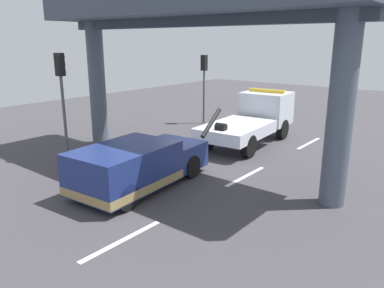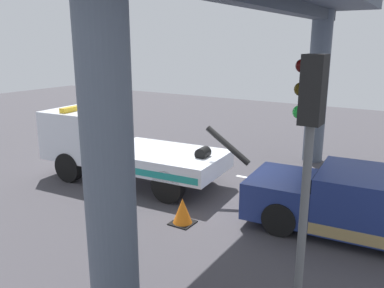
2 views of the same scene
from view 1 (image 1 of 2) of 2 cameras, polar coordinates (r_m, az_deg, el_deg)
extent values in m
cube|color=#423F44|center=(15.45, 0.68, -3.22)|extent=(60.00, 40.00, 0.10)
cube|color=silver|center=(9.96, -10.53, -14.18)|extent=(2.60, 0.16, 0.01)
cube|color=silver|center=(14.20, 8.13, -4.86)|extent=(2.60, 0.16, 0.01)
cube|color=silver|center=(19.39, 17.30, 0.10)|extent=(2.60, 0.16, 0.01)
cube|color=silver|center=(17.36, 6.68, 2.11)|extent=(4.02, 2.70, 0.55)
cube|color=silver|center=(20.20, 11.17, 5.39)|extent=(2.22, 2.46, 1.65)
cube|color=black|center=(20.70, 11.90, 6.60)|extent=(0.23, 2.21, 0.66)
cube|color=teal|center=(17.95, 3.27, 2.36)|extent=(3.64, 0.31, 0.20)
cylinder|color=black|center=(15.33, 2.93, 3.24)|extent=(1.42, 0.29, 1.07)
cylinder|color=black|center=(16.08, 4.41, 2.55)|extent=(0.39, 0.48, 0.36)
cube|color=yellow|center=(20.07, 11.30, 7.93)|extent=(0.39, 1.93, 0.16)
cylinder|color=black|center=(20.63, 8.16, 2.97)|extent=(1.02, 0.40, 1.00)
cylinder|color=black|center=(19.83, 13.54, 2.19)|extent=(1.02, 0.40, 1.00)
cylinder|color=black|center=(17.31, 2.40, 0.71)|extent=(1.02, 0.40, 1.00)
cylinder|color=black|center=(16.35, 8.60, -0.33)|extent=(1.02, 0.40, 1.00)
cube|color=navy|center=(12.47, -10.18, -3.45)|extent=(3.62, 2.47, 1.35)
cube|color=navy|center=(14.39, -2.94, -1.50)|extent=(1.89, 2.24, 0.95)
cube|color=black|center=(13.61, -5.11, -0.34)|extent=(0.21, 1.93, 0.59)
cube|color=#9E8451|center=(12.63, -10.07, -5.58)|extent=(3.64, 2.48, 0.28)
cylinder|color=black|center=(14.94, -6.21, -2.08)|extent=(0.86, 0.35, 0.84)
cylinder|color=black|center=(13.82, -0.12, -3.43)|extent=(0.86, 0.35, 0.84)
cylinder|color=black|center=(12.71, -16.20, -5.80)|extent=(0.86, 0.35, 0.84)
cylinder|color=black|center=(11.37, -9.93, -7.93)|extent=(0.86, 0.35, 0.84)
cylinder|color=#4C5666|center=(18.53, -14.18, 8.68)|extent=(0.77, 0.77, 5.73)
cylinder|color=#4C5666|center=(11.78, 21.60, 4.46)|extent=(0.77, 0.77, 5.73)
cube|color=#414956|center=(14.38, -0.35, 20.56)|extent=(3.60, 13.31, 0.90)
cube|color=#353C47|center=(14.33, -0.35, 18.06)|extent=(0.50, 12.91, 0.36)
cylinder|color=#515456|center=(16.35, -18.75, 3.57)|extent=(0.12, 0.12, 3.52)
cube|color=black|center=(16.08, -19.44, 11.30)|extent=(0.28, 0.32, 0.90)
sphere|color=#360605|center=(16.15, -19.04, 12.42)|extent=(0.18, 0.18, 0.18)
sphere|color=#3A2D06|center=(16.16, -18.95, 11.36)|extent=(0.18, 0.18, 0.18)
sphere|color=green|center=(16.18, -18.86, 10.30)|extent=(0.18, 0.18, 0.18)
cylinder|color=#515456|center=(22.82, 1.81, 7.08)|extent=(0.12, 0.12, 3.18)
cube|color=black|center=(22.61, 1.85, 12.21)|extent=(0.28, 0.32, 0.90)
sphere|color=#360605|center=(22.73, 2.11, 12.98)|extent=(0.18, 0.18, 0.18)
sphere|color=#3A2D06|center=(22.74, 2.10, 12.23)|extent=(0.18, 0.18, 0.18)
sphere|color=green|center=(22.76, 2.09, 11.47)|extent=(0.18, 0.18, 0.18)
cone|color=orange|center=(17.08, -2.46, -0.03)|extent=(0.53, 0.53, 0.69)
cube|color=black|center=(17.17, -2.45, -1.09)|extent=(0.58, 0.58, 0.03)
camera|label=2|loc=(20.00, -30.93, 12.35)|focal=36.63mm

